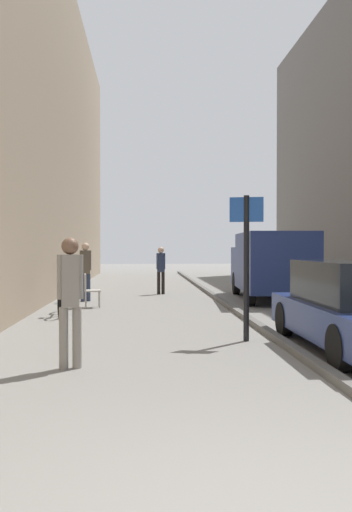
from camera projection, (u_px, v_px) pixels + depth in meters
The scene contains 9 objects.
ground_plane at pixel (171, 306), 14.97m from camera, with size 80.00×80.00×0.00m, color gray.
kerb_strip at pixel (226, 304), 15.07m from camera, with size 0.16×40.00×0.12m, color #615F5B.
pedestrian_main_foreground at pixel (70, 293), 7.24m from camera, with size 0.36×0.24×1.81m.
pedestrian_mid_block at pixel (161, 267), 18.85m from camera, with size 0.32×0.25×1.70m.
pedestrian_far_crossing at pixel (85, 268), 16.36m from camera, with size 0.35×0.27×1.82m.
delivery_van at pixel (271, 263), 16.89m from camera, with size 2.36×5.46×2.14m.
street_sign_post at pixel (246, 255), 9.36m from camera, with size 0.59×0.16×2.60m.
bicycle_leaning at pixel (62, 300), 13.00m from camera, with size 0.17×1.77×0.98m.
cafe_chair_near_window at pixel (89, 288), 14.65m from camera, with size 0.50×0.50×0.94m.
Camera 1 is at (-0.80, -2.93, 1.67)m, focal length 36.89 mm.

